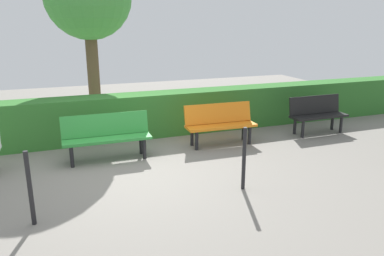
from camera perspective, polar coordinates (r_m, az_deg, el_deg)
The scene contains 7 objects.
ground_plane at distance 6.75m, azimuth -10.60°, elevation -6.40°, with size 19.20×19.20×0.00m, color gray.
bench_black at distance 9.21m, azimuth 18.49°, elevation 2.21°, with size 1.37×0.45×0.86m.
bench_orange at distance 7.94m, azimuth 4.26°, elevation 0.90°, with size 1.51×0.52×0.86m.
bench_green at distance 7.22m, azimuth -12.85°, elevation -0.98°, with size 1.63×0.48×0.86m.
hedge_row at distance 8.61m, azimuth -5.97°, elevation 2.09°, with size 15.20×0.65×0.97m, color #2D6B28.
railing_post_mid at distance 5.82m, azimuth 7.91°, elevation -4.66°, with size 0.06×0.06×1.00m, color black.
railing_post_far at distance 5.20m, azimuth -23.42°, elevation -8.45°, with size 0.06×0.06×1.00m, color black.
Camera 1 is at (0.99, 6.18, 2.53)m, focal length 35.08 mm.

